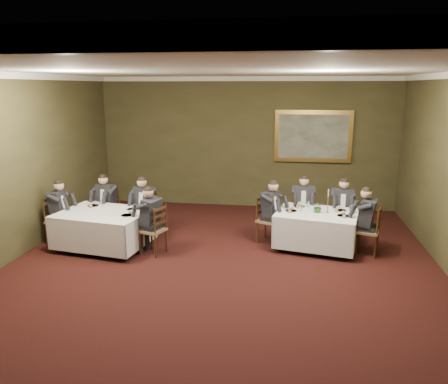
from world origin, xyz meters
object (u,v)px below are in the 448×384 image
(chair_main_endleft, at_px, (268,229))
(chair_sec_endleft, at_px, (59,229))
(chair_main_backright, at_px, (341,225))
(diner_sec_backright, at_px, (145,214))
(chair_main_endright, at_px, (367,241))
(chair_sec_backright, at_px, (146,224))
(diner_main_backright, at_px, (342,216))
(diner_sec_endleft, at_px, (58,219))
(table_second, at_px, (104,227))
(candlestick, at_px, (328,204))
(diner_main_endright, at_px, (368,230))
(centerpiece, at_px, (318,206))
(chair_main_backleft, at_px, (302,221))
(diner_sec_endright, at_px, (153,229))
(chair_sec_backleft, at_px, (108,220))
(diner_main_backleft, at_px, (303,212))
(diner_main_endleft, at_px, (269,219))
(diner_sec_backleft, at_px, (107,210))
(painting, at_px, (313,136))
(table_main, at_px, (316,227))
(chair_sec_endright, at_px, (154,240))

(chair_main_endleft, relative_size, chair_sec_endleft, 1.00)
(chair_main_backright, bearing_deg, diner_sec_backright, 11.63)
(chair_main_endleft, bearing_deg, chair_main_endright, 102.81)
(chair_main_backright, height_order, chair_sec_backright, same)
(diner_main_backright, distance_m, diner_sec_endleft, 6.09)
(table_second, relative_size, candlestick, 3.89)
(chair_main_endright, height_order, diner_sec_backright, diner_sec_backright)
(diner_main_endright, relative_size, centerpiece, 5.15)
(chair_main_backleft, xyz_separation_m, diner_sec_endright, (-2.95, -1.67, 0.23))
(chair_main_backleft, height_order, diner_main_endright, diner_main_endright)
(chair_sec_backright, bearing_deg, chair_sec_backleft, 2.91)
(candlestick, bearing_deg, diner_main_backleft, 118.16)
(chair_main_backleft, distance_m, diner_main_endleft, 1.02)
(diner_sec_backleft, bearing_deg, chair_main_backright, -161.39)
(table_second, xyz_separation_m, centerpiece, (4.32, 0.62, 0.45))
(diner_sec_endright, xyz_separation_m, painting, (3.21, 3.80, 1.46))
(diner_sec_endleft, xyz_separation_m, centerpiece, (5.41, 0.46, 0.38))
(diner_main_backright, bearing_deg, diner_main_endleft, 22.73)
(diner_main_backleft, bearing_deg, diner_sec_endleft, 14.09)
(diner_main_backright, bearing_deg, candlestick, 66.14)
(diner_main_backright, distance_m, chair_sec_backleft, 5.23)
(table_main, bearing_deg, chair_sec_endleft, -175.20)
(diner_sec_backright, bearing_deg, chair_sec_backleft, 2.21)
(diner_main_endright, relative_size, candlestick, 2.68)
(diner_main_backleft, xyz_separation_m, diner_sec_backright, (-3.44, -0.68, 0.00))
(table_second, relative_size, diner_main_backleft, 1.45)
(diner_main_endleft, distance_m, painting, 3.31)
(chair_main_backright, bearing_deg, diner_main_backleft, -6.03)
(diner_sec_backright, height_order, candlestick, diner_sec_backright)
(table_second, height_order, diner_main_endright, diner_main_endright)
(chair_sec_backright, bearing_deg, table_main, -171.65)
(chair_sec_backleft, bearing_deg, candlestick, -169.51)
(centerpiece, bearing_deg, table_second, -171.78)
(diner_sec_endleft, height_order, painting, painting)
(diner_main_endright, xyz_separation_m, centerpiece, (-0.96, 0.20, 0.38))
(candlestick, bearing_deg, centerpiece, -176.93)
(chair_main_backleft, bearing_deg, chair_sec_endleft, 14.18)
(diner_main_endleft, bearing_deg, chair_sec_endleft, -57.25)
(diner_main_backleft, xyz_separation_m, chair_sec_endright, (-2.94, -1.67, -0.23))
(chair_main_backleft, xyz_separation_m, candlestick, (0.46, -0.87, 0.66))
(chair_sec_endright, bearing_deg, table_second, 99.45)
(chair_sec_backleft, distance_m, candlestick, 4.90)
(chair_main_backright, distance_m, chair_main_endright, 1.01)
(painting, bearing_deg, diner_main_endleft, -109.17)
(chair_main_endright, bearing_deg, diner_main_backright, 40.58)
(table_second, height_order, diner_main_backleft, diner_main_backleft)
(centerpiece, distance_m, painting, 3.19)
(chair_main_backleft, height_order, chair_sec_endleft, same)
(table_second, height_order, chair_main_endleft, chair_main_endleft)
(chair_main_backleft, bearing_deg, centerpiece, 106.69)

